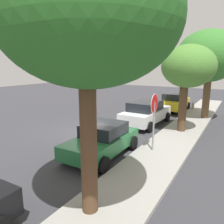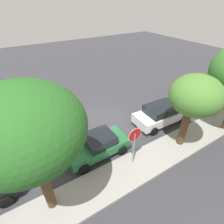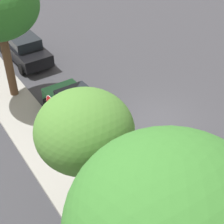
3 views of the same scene
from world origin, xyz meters
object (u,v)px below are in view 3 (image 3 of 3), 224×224
(parked_car_green, at_px, (77,105))
(parked_car_black, at_px, (24,48))
(stop_sign, at_px, (52,113))
(parked_car_white, at_px, (162,178))
(street_tree_far, at_px, (85,132))

(parked_car_green, xyz_separation_m, parked_car_black, (6.69, -0.14, 0.07))
(stop_sign, relative_size, parked_car_black, 0.60)
(parked_car_green, bearing_deg, parked_car_white, -176.77)
(parked_car_white, bearing_deg, street_tree_far, 75.18)
(stop_sign, bearing_deg, parked_car_white, -154.17)
(stop_sign, height_order, parked_car_white, stop_sign)
(stop_sign, distance_m, parked_car_black, 8.34)
(parked_car_white, height_order, street_tree_far, street_tree_far)
(street_tree_far, bearing_deg, parked_car_black, -11.81)
(parked_car_green, relative_size, street_tree_far, 0.78)
(stop_sign, xyz_separation_m, parked_car_black, (8.05, -1.92, -1.07))
(stop_sign, bearing_deg, parked_car_green, -52.63)
(parked_car_green, height_order, parked_car_white, parked_car_white)
(parked_car_white, bearing_deg, parked_car_black, 0.82)
(parked_car_green, bearing_deg, street_tree_far, 155.31)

